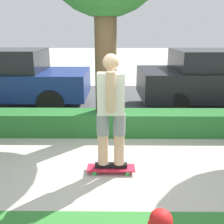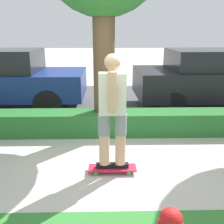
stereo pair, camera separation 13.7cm
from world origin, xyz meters
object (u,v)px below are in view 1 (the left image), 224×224
object	(u,v)px
skateboard	(111,168)
skater_person	(111,110)
parked_car_middle	(218,79)
parked_car_front	(6,78)

from	to	relation	value
skateboard	skater_person	distance (m)	0.96
skater_person	parked_car_middle	size ratio (longest dim) A/B	0.39
skateboard	parked_car_middle	size ratio (longest dim) A/B	0.17
skater_person	parked_car_middle	distance (m)	4.70
skater_person	parked_car_front	distance (m)	4.74
skateboard	skater_person	bearing A→B (deg)	180.00
parked_car_middle	skateboard	bearing A→B (deg)	-130.71
parked_car_middle	skater_person	bearing A→B (deg)	-130.71
skateboard	skater_person	xyz separation A→B (m)	(-0.00, 0.00, 0.96)
skateboard	skater_person	world-z (taller)	skater_person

